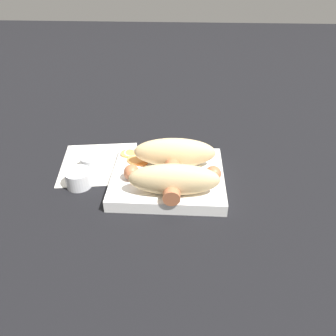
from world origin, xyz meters
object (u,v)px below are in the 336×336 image
(condiment_cup_far, at_px, (79,179))
(sausage, at_px, (172,173))
(condiment_cup_near, at_px, (93,163))
(bread_roll, at_px, (174,165))
(food_tray, at_px, (168,177))

(condiment_cup_far, bearing_deg, sausage, 179.07)
(condiment_cup_near, xyz_separation_m, condiment_cup_far, (0.01, 0.05, 0.00))
(bread_roll, distance_m, condiment_cup_near, 0.18)
(sausage, xyz_separation_m, condiment_cup_far, (0.17, -0.00, -0.02))
(sausage, bearing_deg, food_tray, -68.10)
(sausage, bearing_deg, bread_roll, -129.09)
(food_tray, relative_size, condiment_cup_far, 4.33)
(food_tray, relative_size, sausage, 1.18)
(food_tray, distance_m, condiment_cup_near, 0.16)
(sausage, distance_m, condiment_cup_near, 0.17)
(bread_roll, bearing_deg, condiment_cup_near, -17.79)
(bread_roll, xyz_separation_m, sausage, (0.00, 0.00, -0.01))
(food_tray, height_order, condiment_cup_far, condiment_cup_far)
(bread_roll, relative_size, condiment_cup_near, 3.28)
(condiment_cup_near, relative_size, condiment_cup_far, 1.00)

